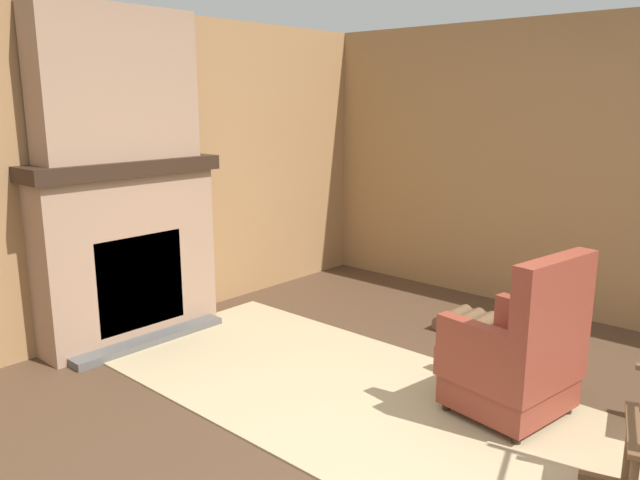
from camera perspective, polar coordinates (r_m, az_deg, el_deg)
name	(u,v)px	position (r m, az deg, el deg)	size (l,w,h in m)	color
ground_plane	(411,461)	(3.47, 8.29, -19.40)	(14.00, 14.00, 0.00)	#4C3523
wood_panel_wall_left	(110,177)	(5.08, -18.69, 5.52)	(0.06, 6.17, 2.51)	#9E7247
wood_panel_wall_back	(615,173)	(5.55, 25.38, 5.59)	(6.17, 0.09, 2.51)	#9E7247
fireplace_hearth	(129,252)	(5.01, -17.07, -1.05)	(0.54, 1.50, 1.39)	#9E7A60
chimney_breast	(116,84)	(4.88, -18.13, 13.38)	(0.29, 1.23, 1.10)	#9E7A60
area_rug	(368,400)	(4.02, 4.37, -14.38)	(3.95, 1.64, 0.01)	tan
armchair	(518,358)	(3.86, 17.61, -10.26)	(0.70, 0.74, 1.01)	brown
firewood_stack	(466,321)	(5.28, 13.22, -7.25)	(0.38, 0.45, 0.12)	brown
oil_lamp_vase	(53,152)	(4.69, -23.22, 7.42)	(0.09, 0.09, 0.25)	#B24C42
storage_case	(132,150)	(4.98, -16.80, 7.92)	(0.16, 0.22, 0.14)	black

